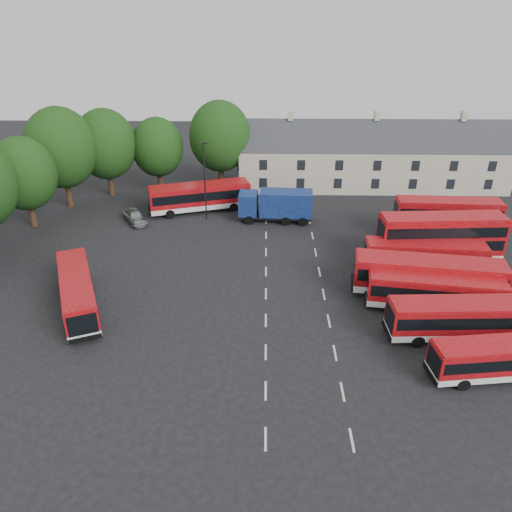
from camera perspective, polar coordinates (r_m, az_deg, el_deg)
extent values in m
plane|color=black|center=(41.58, 1.14, -5.79)|extent=(140.00, 140.00, 0.00)
cube|color=beige|center=(30.82, 1.10, -20.16)|extent=(0.15, 1.80, 0.01)
cube|color=beige|center=(33.65, 1.11, -15.13)|extent=(0.15, 1.80, 0.01)
cube|color=beige|center=(36.70, 1.12, -10.91)|extent=(0.15, 1.80, 0.01)
cube|color=beige|center=(39.92, 1.13, -7.35)|extent=(0.15, 1.80, 0.01)
cube|color=beige|center=(43.27, 1.14, -4.33)|extent=(0.15, 1.80, 0.01)
cube|color=beige|center=(46.72, 1.15, -1.75)|extent=(0.15, 1.80, 0.01)
cube|color=beige|center=(50.25, 1.15, 0.47)|extent=(0.15, 1.80, 0.01)
cube|color=beige|center=(53.85, 1.16, 2.39)|extent=(0.15, 1.80, 0.01)
cube|color=beige|center=(57.50, 1.16, 4.08)|extent=(0.15, 1.80, 0.01)
cube|color=beige|center=(31.25, 10.90, -19.96)|extent=(0.15, 1.80, 0.01)
cube|color=beige|center=(34.05, 9.86, -15.03)|extent=(0.15, 1.80, 0.01)
cube|color=beige|center=(37.06, 9.02, -10.87)|extent=(0.15, 1.80, 0.01)
cube|color=beige|center=(40.25, 8.33, -7.35)|extent=(0.15, 1.80, 0.01)
cube|color=beige|center=(43.57, 7.75, -4.36)|extent=(0.15, 1.80, 0.01)
cube|color=beige|center=(47.00, 7.26, -1.80)|extent=(0.15, 1.80, 0.01)
cube|color=beige|center=(50.51, 6.83, 0.41)|extent=(0.15, 1.80, 0.01)
cube|color=beige|center=(54.09, 6.46, 2.34)|extent=(0.15, 1.80, 0.01)
cube|color=beige|center=(57.73, 6.14, 4.02)|extent=(0.15, 1.80, 0.01)
cylinder|color=black|center=(60.72, -24.27, 4.74)|extent=(0.70, 0.70, 3.67)
ellipsoid|color=#1C3B10|center=(59.38, -25.06, 8.53)|extent=(6.93, 6.93, 7.97)
cylinder|color=black|center=(64.95, -20.68, 7.14)|extent=(0.70, 0.70, 4.38)
ellipsoid|color=#1C3B10|center=(63.52, -21.44, 11.42)|extent=(8.25, 8.25, 9.49)
cylinder|color=black|center=(67.24, -16.31, 8.31)|extent=(0.70, 0.70, 4.02)
ellipsoid|color=#1C3B10|center=(65.95, -16.84, 12.14)|extent=(7.59, 7.59, 8.73)
cylinder|color=black|center=(67.66, -10.90, 8.80)|extent=(0.70, 0.70, 3.50)
ellipsoid|color=#1C3B10|center=(66.51, -11.21, 12.12)|extent=(6.60, 6.60, 7.59)
cylinder|color=black|center=(67.32, -4.00, 9.45)|extent=(0.70, 0.70, 4.20)
ellipsoid|color=#1C3B10|center=(65.99, -4.14, 13.48)|extent=(7.92, 7.92, 9.11)
cube|color=beige|center=(69.29, 13.03, 9.90)|extent=(35.00, 7.00, 5.50)
cube|color=#2D3035|center=(68.54, 13.27, 12.09)|extent=(35.70, 7.13, 7.13)
cube|color=beige|center=(66.23, 3.95, 15.75)|extent=(0.60, 0.90, 1.20)
cube|color=beige|center=(67.65, 13.64, 15.32)|extent=(0.60, 0.90, 1.20)
cube|color=beige|center=(70.78, 22.65, 14.55)|extent=(0.60, 0.90, 1.20)
cube|color=silver|center=(38.03, 26.29, -11.41)|extent=(10.05, 3.39, 0.49)
cube|color=#98090F|center=(37.39, 26.64, -10.06)|extent=(10.05, 3.39, 1.75)
cube|color=black|center=(37.36, 26.66, -10.00)|extent=(9.67, 3.40, 0.85)
cube|color=#98090F|center=(36.88, 26.94, -8.91)|extent=(9.85, 3.28, 0.11)
cylinder|color=black|center=(36.03, 22.60, -13.40)|extent=(0.92, 0.36, 0.90)
cube|color=silver|center=(40.64, 22.32, -7.70)|extent=(11.07, 2.95, 0.55)
cube|color=#98090F|center=(39.98, 22.63, -6.23)|extent=(11.07, 2.95, 1.94)
cube|color=black|center=(39.96, 22.65, -6.17)|extent=(10.63, 2.99, 0.95)
cube|color=#98090F|center=(39.46, 22.90, -4.99)|extent=(10.84, 2.84, 0.12)
cylinder|color=black|center=(38.69, 18.02, -9.29)|extent=(1.01, 0.32, 1.00)
cylinder|color=black|center=(43.11, 26.03, -6.84)|extent=(1.01, 0.32, 1.00)
cube|color=silver|center=(43.28, 19.60, -4.94)|extent=(10.99, 4.02, 0.54)
cube|color=#98090F|center=(42.67, 19.86, -3.55)|extent=(10.99, 4.02, 1.91)
cube|color=black|center=(42.65, 19.87, -3.49)|extent=(10.58, 4.01, 0.93)
cube|color=#98090F|center=(42.19, 20.07, -2.38)|extent=(10.77, 3.89, 0.12)
cylinder|color=black|center=(41.94, 15.12, -5.75)|extent=(1.01, 0.42, 0.98)
cylinder|color=black|center=(45.13, 23.65, -4.74)|extent=(1.01, 0.42, 0.98)
cube|color=silver|center=(44.93, 18.89, -3.39)|extent=(12.59, 4.58, 0.62)
cube|color=#98090F|center=(44.27, 19.16, -1.83)|extent=(12.59, 4.58, 2.18)
cube|color=black|center=(44.24, 19.17, -1.77)|extent=(12.11, 4.58, 1.06)
cube|color=#98090F|center=(43.75, 19.39, -0.52)|extent=(12.33, 4.44, 0.13)
cylinder|color=black|center=(43.45, 13.93, -4.23)|extent=(1.15, 0.47, 1.12)
cylinder|color=black|center=(47.03, 23.36, -3.24)|extent=(1.15, 0.47, 1.12)
cube|color=silver|center=(48.69, 18.57, -1.01)|extent=(10.98, 3.18, 0.54)
cube|color=#98090F|center=(48.15, 18.79, 0.28)|extent=(10.98, 3.18, 1.92)
cube|color=black|center=(48.12, 18.80, 0.33)|extent=(10.55, 3.21, 0.94)
cube|color=#98090F|center=(47.72, 18.97, 1.36)|extent=(10.75, 3.07, 0.12)
cylinder|color=black|center=(47.12, 14.71, -1.79)|extent=(1.00, 0.34, 0.99)
cylinder|color=black|center=(50.71, 22.07, -0.82)|extent=(1.00, 0.34, 0.99)
cube|color=silver|center=(51.24, 20.02, 0.27)|extent=(11.80, 3.36, 0.58)
cube|color=#98090F|center=(50.39, 20.39, 2.36)|extent=(11.80, 3.36, 3.55)
cube|color=black|center=(50.66, 20.27, 1.66)|extent=(11.34, 3.39, 1.01)
cube|color=#98090F|center=(49.70, 20.73, 4.27)|extent=(11.56, 3.24, 0.13)
cylinder|color=black|center=(49.08, 16.41, -0.75)|extent=(1.08, 0.36, 1.06)
cylinder|color=black|center=(53.84, 23.22, 0.64)|extent=(1.08, 0.36, 1.06)
cube|color=black|center=(50.12, 20.52, 3.07)|extent=(11.34, 3.39, 1.01)
cube|color=silver|center=(56.46, 20.68, 2.60)|extent=(10.79, 3.00, 0.53)
cube|color=#98090F|center=(55.75, 21.00, 4.36)|extent=(10.79, 3.00, 3.25)
cube|color=black|center=(55.98, 20.89, 3.77)|extent=(10.36, 3.03, 0.92)
cube|color=#98090F|center=(55.17, 21.29, 5.96)|extent=(10.57, 2.89, 0.12)
cylinder|color=black|center=(54.71, 17.50, 2.03)|extent=(0.98, 0.32, 0.97)
cylinder|color=black|center=(58.59, 23.58, 2.65)|extent=(0.98, 0.32, 0.97)
cube|color=black|center=(55.53, 21.11, 4.96)|extent=(10.36, 3.03, 0.92)
cube|color=silver|center=(43.42, -19.57, -4.83)|extent=(6.38, 10.74, 0.53)
cube|color=#98090F|center=(42.82, -19.82, -3.46)|extent=(6.38, 10.74, 1.89)
cube|color=black|center=(42.80, -19.83, -3.40)|extent=(6.26, 10.37, 0.92)
cube|color=#98090F|center=(42.35, -20.03, -2.31)|extent=(6.20, 10.50, 0.12)
cylinder|color=black|center=(40.67, -17.62, -7.29)|extent=(0.63, 1.00, 0.97)
cylinder|color=black|center=(46.54, -21.16, -3.24)|extent=(0.63, 1.00, 0.97)
cube|color=silver|center=(60.23, -6.39, 5.87)|extent=(12.10, 6.10, 0.59)
cube|color=#98090F|center=(59.75, -6.46, 7.07)|extent=(12.10, 6.10, 2.10)
cube|color=black|center=(59.74, -6.46, 7.12)|extent=(11.67, 6.02, 1.02)
cube|color=#98090F|center=(59.38, -6.52, 8.07)|extent=(11.85, 5.93, 0.13)
cylinder|color=black|center=(58.75, -9.80, 4.76)|extent=(1.12, 0.61, 1.08)
cylinder|color=black|center=(62.14, -3.13, 6.40)|extent=(1.12, 0.61, 1.08)
cube|color=black|center=(57.18, 2.22, 4.64)|extent=(8.35, 2.64, 0.31)
cube|color=navy|center=(56.83, -0.89, 6.03)|extent=(2.20, 2.68, 2.47)
cube|color=black|center=(56.79, -1.88, 6.40)|extent=(0.22, 2.19, 1.24)
cube|color=navy|center=(56.57, 3.45, 6.05)|extent=(6.00, 2.90, 2.78)
cylinder|color=black|center=(56.33, -0.77, 4.13)|extent=(1.04, 0.35, 1.03)
cylinder|color=black|center=(58.30, 5.35, 4.84)|extent=(1.04, 0.35, 1.03)
imported|color=#A0A3A8|center=(58.37, -13.67, 4.43)|extent=(3.78, 4.63, 1.49)
cylinder|color=black|center=(56.61, -5.87, 8.37)|extent=(0.16, 0.16, 8.89)
cube|color=black|center=(55.27, -5.82, 12.73)|extent=(0.56, 0.28, 0.16)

